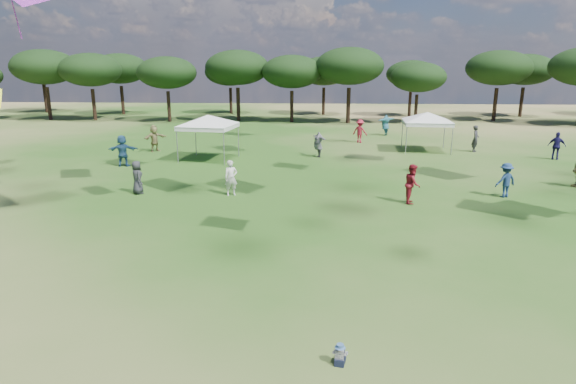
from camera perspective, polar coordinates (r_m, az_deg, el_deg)
name	(u,v)px	position (r m, az deg, el deg)	size (l,w,h in m)	color
tree_line	(339,69)	(53.47, 6.11, 14.34)	(108.78, 17.63, 7.77)	black
tent_left	(208,117)	(30.37, -9.48, 8.77)	(6.25, 6.25, 3.11)	gray
tent_right	(428,114)	(34.54, 16.22, 8.88)	(6.29, 6.29, 2.98)	gray
toddler	(340,355)	(10.10, 6.18, -18.67)	(0.33, 0.36, 0.46)	black
festival_crowd	(329,145)	(30.89, 4.83, 5.61)	(27.82, 22.32, 1.85)	maroon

